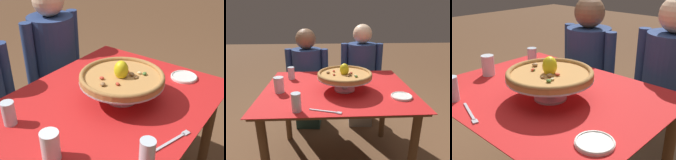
{
  "view_description": "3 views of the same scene",
  "coord_description": "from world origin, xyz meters",
  "views": [
    {
      "loc": [
        -0.99,
        -0.74,
        1.55
      ],
      "look_at": [
        0.06,
        0.02,
        0.85
      ],
      "focal_mm": 45.81,
      "sensor_mm": 36.0,
      "label": 1
    },
    {
      "loc": [
        -0.08,
        -1.52,
        1.37
      ],
      "look_at": [
        -0.0,
        -0.08,
        0.85
      ],
      "focal_mm": 31.92,
      "sensor_mm": 36.0,
      "label": 2
    },
    {
      "loc": [
        1.0,
        -0.95,
        1.38
      ],
      "look_at": [
        0.07,
        0.04,
        0.84
      ],
      "focal_mm": 46.31,
      "sensor_mm": 36.0,
      "label": 3
    }
  ],
  "objects": [
    {
      "name": "diner_right",
      "position": [
        0.32,
        0.74,
        0.58
      ],
      "size": [
        0.48,
        0.34,
        1.22
      ],
      "color": "gray",
      "rests_on": "ground"
    },
    {
      "name": "water_glass_side_left",
      "position": [
        -0.46,
        -0.07,
        0.81
      ],
      "size": [
        0.07,
        0.07,
        0.12
      ],
      "color": "white",
      "rests_on": "dining_table"
    },
    {
      "name": "dining_table",
      "position": [
        0.0,
        0.0,
        0.65
      ],
      "size": [
        1.19,
        0.94,
        0.76
      ],
      "color": "brown",
      "rests_on": "ground"
    },
    {
      "name": "pizza",
      "position": [
        0.05,
        -0.04,
        0.89
      ],
      "size": [
        0.43,
        0.43,
        0.1
      ],
      "color": "#BC8447",
      "rests_on": "pizza_stand"
    },
    {
      "name": "dinner_fork",
      "position": [
        -0.09,
        -0.4,
        0.76
      ],
      "size": [
        0.21,
        0.08,
        0.01
      ],
      "color": "#B7B7C1",
      "rests_on": "dining_table"
    },
    {
      "name": "diner_left",
      "position": [
        -0.32,
        0.73,
        0.57
      ],
      "size": [
        0.49,
        0.35,
        1.17
      ],
      "color": "#1E3833",
      "rests_on": "ground"
    },
    {
      "name": "water_glass_back_left",
      "position": [
        -0.41,
        0.25,
        0.81
      ],
      "size": [
        0.06,
        0.06,
        0.11
      ],
      "color": "silver",
      "rests_on": "dining_table"
    },
    {
      "name": "pizza_stand",
      "position": [
        0.05,
        -0.04,
        0.85
      ],
      "size": [
        0.43,
        0.43,
        0.11
      ],
      "color": "#B7B7C1",
      "rests_on": "dining_table"
    },
    {
      "name": "water_glass_front_left",
      "position": [
        -0.28,
        -0.38,
        0.81
      ],
      "size": [
        0.06,
        0.06,
        0.12
      ],
      "color": "silver",
      "rests_on": "dining_table"
    },
    {
      "name": "side_plate",
      "position": [
        0.46,
        -0.21,
        0.77
      ],
      "size": [
        0.15,
        0.15,
        0.02
      ],
      "color": "white",
      "rests_on": "dining_table"
    }
  ]
}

